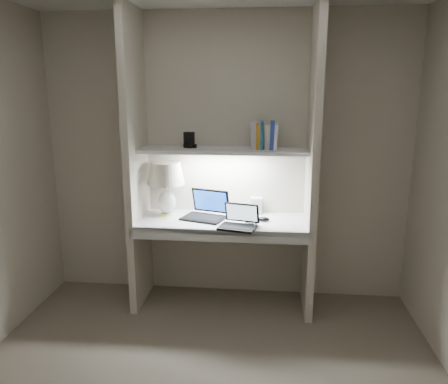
# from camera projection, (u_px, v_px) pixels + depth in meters

# --- Properties ---
(back_wall) EXTENTS (3.20, 0.01, 2.50)m
(back_wall) POSITION_uv_depth(u_px,v_px,m) (226.00, 159.00, 3.86)
(back_wall) COLOR beige
(back_wall) RESTS_ON floor
(alcove_panel_left) EXTENTS (0.06, 0.55, 2.50)m
(alcove_panel_left) POSITION_uv_depth(u_px,v_px,m) (136.00, 163.00, 3.66)
(alcove_panel_left) COLOR beige
(alcove_panel_left) RESTS_ON floor
(alcove_panel_right) EXTENTS (0.06, 0.55, 2.50)m
(alcove_panel_right) POSITION_uv_depth(u_px,v_px,m) (312.00, 166.00, 3.52)
(alcove_panel_right) COLOR beige
(alcove_panel_right) RESTS_ON floor
(desk) EXTENTS (1.40, 0.55, 0.04)m
(desk) POSITION_uv_depth(u_px,v_px,m) (223.00, 222.00, 3.71)
(desk) COLOR white
(desk) RESTS_ON alcove_panel_left
(desk_apron) EXTENTS (1.46, 0.03, 0.10)m
(desk_apron) POSITION_uv_depth(u_px,v_px,m) (219.00, 235.00, 3.46)
(desk_apron) COLOR silver
(desk_apron) RESTS_ON desk
(shelf) EXTENTS (1.40, 0.36, 0.03)m
(shelf) POSITION_uv_depth(u_px,v_px,m) (224.00, 150.00, 3.66)
(shelf) COLOR silver
(shelf) RESTS_ON back_wall
(strip_light) EXTENTS (0.60, 0.04, 0.02)m
(strip_light) POSITION_uv_depth(u_px,v_px,m) (224.00, 153.00, 3.67)
(strip_light) COLOR white
(strip_light) RESTS_ON shelf
(table_lamp) EXTENTS (0.32, 0.32, 0.47)m
(table_lamp) POSITION_uv_depth(u_px,v_px,m) (166.00, 180.00, 3.77)
(table_lamp) COLOR white
(table_lamp) RESTS_ON desk
(laptop_main) EXTENTS (0.42, 0.39, 0.24)m
(laptop_main) POSITION_uv_depth(u_px,v_px,m) (206.00, 211.00, 3.76)
(laptop_main) COLOR black
(laptop_main) RESTS_ON desk
(laptop_netbook) EXTENTS (0.34, 0.31, 0.18)m
(laptop_netbook) POSITION_uv_depth(u_px,v_px,m) (239.00, 222.00, 3.50)
(laptop_netbook) COLOR black
(laptop_netbook) RESTS_ON desk
(speaker) EXTENTS (0.11, 0.08, 0.15)m
(speaker) POSITION_uv_depth(u_px,v_px,m) (256.00, 205.00, 3.88)
(speaker) COLOR silver
(speaker) RESTS_ON desk
(mouse) EXTENTS (0.10, 0.07, 0.04)m
(mouse) POSITION_uv_depth(u_px,v_px,m) (264.00, 219.00, 3.67)
(mouse) COLOR black
(mouse) RESTS_ON desk
(cable_coil) EXTENTS (0.10, 0.10, 0.01)m
(cable_coil) POSITION_uv_depth(u_px,v_px,m) (253.00, 222.00, 3.62)
(cable_coil) COLOR black
(cable_coil) RESTS_ON desk
(sticky_note) EXTENTS (0.07, 0.07, 0.00)m
(sticky_note) POSITION_uv_depth(u_px,v_px,m) (164.00, 218.00, 3.77)
(sticky_note) COLOR yellow
(sticky_note) RESTS_ON desk
(book_row) EXTENTS (0.22, 0.15, 0.23)m
(book_row) POSITION_uv_depth(u_px,v_px,m) (264.00, 136.00, 3.61)
(book_row) COLOR white
(book_row) RESTS_ON shelf
(shelf_box) EXTENTS (0.09, 0.08, 0.13)m
(shelf_box) POSITION_uv_depth(u_px,v_px,m) (189.00, 140.00, 3.70)
(shelf_box) COLOR black
(shelf_box) RESTS_ON shelf
(shelf_gadget) EXTENTS (0.12, 0.10, 0.04)m
(shelf_gadget) POSITION_uv_depth(u_px,v_px,m) (189.00, 145.00, 3.70)
(shelf_gadget) COLOR black
(shelf_gadget) RESTS_ON shelf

